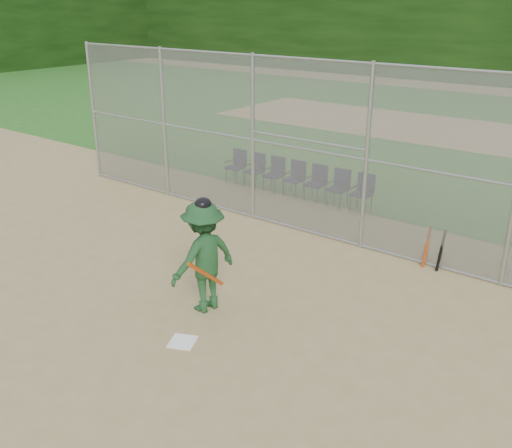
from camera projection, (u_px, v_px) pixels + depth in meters
The scene contains 14 objects.
ground at pixel (165, 329), 9.50m from camera, with size 100.00×100.00×0.00m, color tan.
grass_strip at pixel (490, 136), 22.81m from camera, with size 100.00×100.00×0.00m, color #25611D.
dirt_patch_far at pixel (490, 136), 22.81m from camera, with size 24.00×24.00×0.00m, color tan.
backstop_fence at pixel (325, 149), 12.44m from camera, with size 16.09×0.09×4.00m.
home_plate at pixel (183, 342), 9.13m from camera, with size 0.40×0.40×0.02m, color white.
batter_at_plate at pixel (204, 256), 9.78m from camera, with size 1.00×1.44×2.09m.
spare_bats at pixel (434, 248), 11.55m from camera, with size 0.36×0.31×0.84m.
chair_0 at pixel (235, 166), 16.98m from camera, with size 0.54×0.52×0.96m, color #100E36, non-canonical shape.
chair_1 at pixel (254, 170), 16.59m from camera, with size 0.54×0.52×0.96m, color #100E36, non-canonical shape.
chair_2 at pixel (273, 175), 16.19m from camera, with size 0.54×0.52×0.96m, color #100E36, non-canonical shape.
chair_3 at pixel (294, 179), 15.80m from camera, with size 0.54×0.52×0.96m, color #100E36, non-canonical shape.
chair_4 at pixel (315, 184), 15.41m from camera, with size 0.54×0.52×0.96m, color #100E36, non-canonical shape.
chair_5 at pixel (338, 188), 15.01m from camera, with size 0.54×0.52×0.96m, color #100E36, non-canonical shape.
chair_6 at pixel (361, 193), 14.62m from camera, with size 0.54×0.52×0.96m, color #100E36, non-canonical shape.
Camera 1 is at (6.17, -5.60, 5.12)m, focal length 40.00 mm.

